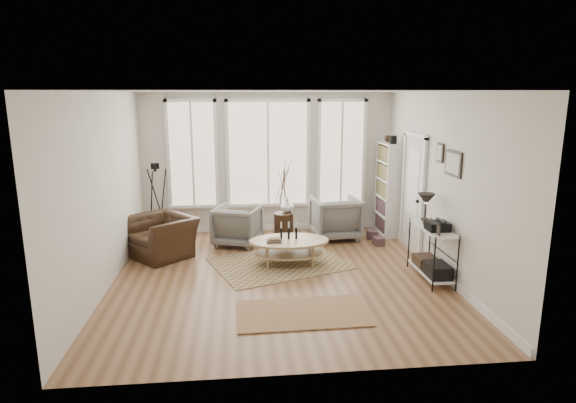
{
  "coord_description": "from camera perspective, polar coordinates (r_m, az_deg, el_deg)",
  "views": [
    {
      "loc": [
        -0.6,
        -7.22,
        2.87
      ],
      "look_at": [
        0.2,
        0.6,
        1.1
      ],
      "focal_mm": 30.0,
      "sensor_mm": 36.0,
      "label": 1
    }
  ],
  "objects": [
    {
      "name": "wall_art",
      "position": [
        7.71,
        18.62,
        4.62
      ],
      "size": [
        0.04,
        0.88,
        0.44
      ],
      "color": "black",
      "rests_on": "ground"
    },
    {
      "name": "rug_main",
      "position": [
        8.37,
        -1.08,
        -7.32
      ],
      "size": [
        2.59,
        2.27,
        0.01
      ],
      "primitive_type": "cube",
      "rotation": [
        0.0,
        0.0,
        0.35
      ],
      "color": "brown",
      "rests_on": "ground"
    },
    {
      "name": "room",
      "position": [
        7.42,
        -0.93,
        1.46
      ],
      "size": [
        5.5,
        5.54,
        2.9
      ],
      "color": "#926744",
      "rests_on": "ground"
    },
    {
      "name": "vase",
      "position": [
        9.52,
        -0.09,
        -0.47
      ],
      "size": [
        0.28,
        0.28,
        0.27
      ],
      "primitive_type": "imported",
      "rotation": [
        0.0,
        0.0,
        0.11
      ],
      "color": "silver",
      "rests_on": "side_table"
    },
    {
      "name": "tripod_camera",
      "position": [
        9.83,
        -15.23,
        -0.43
      ],
      "size": [
        0.55,
        0.55,
        1.55
      ],
      "color": "black",
      "rests_on": "ground"
    },
    {
      "name": "rug_runner",
      "position": [
        6.59,
        1.7,
        -13.03
      ],
      "size": [
        1.77,
        1.0,
        0.01
      ],
      "primitive_type": "cube",
      "rotation": [
        0.0,
        0.0,
        0.02
      ],
      "color": "brown",
      "rests_on": "ground"
    },
    {
      "name": "bay_window",
      "position": [
        10.04,
        -2.37,
        5.45
      ],
      "size": [
        4.14,
        0.12,
        2.24
      ],
      "color": "#D8B386",
      "rests_on": "ground"
    },
    {
      "name": "book_stack_near",
      "position": [
        9.92,
        9.93,
        -3.83
      ],
      "size": [
        0.25,
        0.29,
        0.17
      ],
      "primitive_type": "cube",
      "rotation": [
        0.0,
        0.0,
        -0.18
      ],
      "color": "brown",
      "rests_on": "ground"
    },
    {
      "name": "armchair_right",
      "position": [
        9.74,
        5.63,
        -1.95
      ],
      "size": [
        0.97,
        1.0,
        0.84
      ],
      "primitive_type": "imported",
      "rotation": [
        0.0,
        0.0,
        3.23
      ],
      "color": "slate",
      "rests_on": "ground"
    },
    {
      "name": "book_stack_far",
      "position": [
        9.49,
        10.68,
        -4.65
      ],
      "size": [
        0.2,
        0.25,
        0.15
      ],
      "primitive_type": "cube",
      "rotation": [
        0.0,
        0.0,
        0.04
      ],
      "color": "brown",
      "rests_on": "ground"
    },
    {
      "name": "low_shelf",
      "position": [
        7.9,
        16.69,
        -5.24
      ],
      "size": [
        0.38,
        1.08,
        1.3
      ],
      "color": "white",
      "rests_on": "ground"
    },
    {
      "name": "armchair_left",
      "position": [
        9.35,
        -6.0,
        -2.84
      ],
      "size": [
        1.04,
        1.05,
        0.76
      ],
      "primitive_type": "imported",
      "rotation": [
        0.0,
        0.0,
        2.81
      ],
      "color": "slate",
      "rests_on": "ground"
    },
    {
      "name": "accent_chair",
      "position": [
        8.96,
        -14.81,
        -4.01
      ],
      "size": [
        1.48,
        1.47,
        0.72
      ],
      "primitive_type": "imported",
      "rotation": [
        0.0,
        0.0,
        -0.84
      ],
      "color": "#322014",
      "rests_on": "ground"
    },
    {
      "name": "coffee_table",
      "position": [
        8.25,
        0.07,
        -5.2
      ],
      "size": [
        1.36,
        0.86,
        0.63
      ],
      "color": "tan",
      "rests_on": "ground"
    },
    {
      "name": "side_table",
      "position": [
        9.41,
        -0.52,
        -0.21
      ],
      "size": [
        0.38,
        0.38,
        1.6
      ],
      "color": "#322014",
      "rests_on": "ground"
    },
    {
      "name": "bookcase",
      "position": [
        10.11,
        11.76,
        1.5
      ],
      "size": [
        0.31,
        0.85,
        2.06
      ],
      "color": "white",
      "rests_on": "ground"
    },
    {
      "name": "door",
      "position": [
        9.12,
        14.62,
        1.23
      ],
      "size": [
        0.09,
        1.06,
        2.22
      ],
      "color": "silver",
      "rests_on": "ground"
    }
  ]
}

